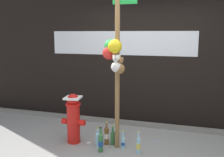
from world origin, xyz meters
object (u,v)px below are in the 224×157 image
at_px(bottle_0, 123,142).
at_px(bottle_4, 101,142).
at_px(bottle_3, 114,134).
at_px(bottle_5, 138,145).
at_px(bottle_1, 98,139).
at_px(bottle_6, 113,137).
at_px(memorial_post, 115,42).
at_px(bottle_2, 107,135).
at_px(fire_hydrant, 73,117).

relative_size(bottle_0, bottle_4, 0.75).
relative_size(bottle_3, bottle_5, 0.90).
distance_m(bottle_1, bottle_6, 0.27).
height_order(memorial_post, bottle_2, memorial_post).
xyz_separation_m(memorial_post, bottle_5, (0.41, -0.09, -1.61)).
height_order(bottle_2, bottle_6, bottle_2).
xyz_separation_m(bottle_3, bottle_5, (0.49, -0.32, 0.00)).
bearing_deg(bottle_2, bottle_5, -16.81).
distance_m(bottle_2, bottle_3, 0.18).
bearing_deg(bottle_4, fire_hydrant, 159.00).
distance_m(bottle_0, bottle_2, 0.32).
distance_m(fire_hydrant, bottle_0, 0.95).
bearing_deg(bottle_4, bottle_1, 123.95).
bearing_deg(memorial_post, bottle_0, 7.43).
distance_m(bottle_5, bottle_6, 0.53).
height_order(bottle_0, bottle_3, bottle_3).
bearing_deg(bottle_6, bottle_0, -23.41).
xyz_separation_m(bottle_1, bottle_4, (0.12, -0.17, 0.02)).
bearing_deg(memorial_post, bottle_1, -170.70).
relative_size(memorial_post, fire_hydrant, 3.39).
height_order(fire_hydrant, bottle_4, fire_hydrant).
relative_size(bottle_3, bottle_4, 0.81).
xyz_separation_m(bottle_4, bottle_5, (0.59, 0.13, -0.02)).
bearing_deg(bottle_5, fire_hydrant, 175.34).
distance_m(bottle_0, bottle_6, 0.23).
bearing_deg(bottle_0, bottle_1, -171.28).
distance_m(memorial_post, bottle_3, 1.63).
xyz_separation_m(fire_hydrant, bottle_4, (0.58, -0.22, -0.29)).
xyz_separation_m(memorial_post, bottle_4, (-0.17, -0.22, -1.59)).
relative_size(bottle_4, bottle_5, 1.10).
relative_size(bottle_1, bottle_2, 0.84).
bearing_deg(bottle_1, bottle_3, 53.12).
bearing_deg(bottle_2, bottle_3, 57.12).
bearing_deg(bottle_1, bottle_4, -56.05).
distance_m(bottle_3, bottle_4, 0.46).
distance_m(bottle_2, bottle_4, 0.30).
bearing_deg(bottle_5, bottle_4, -167.92).
bearing_deg(bottle_5, bottle_6, 157.68).
bearing_deg(bottle_1, fire_hydrant, 173.92).
relative_size(bottle_3, bottle_6, 1.00).
distance_m(bottle_4, bottle_5, 0.60).
relative_size(memorial_post, bottle_4, 7.11).
xyz_separation_m(bottle_0, bottle_3, (-0.21, 0.21, 0.03)).
relative_size(bottle_0, bottle_6, 0.92).
bearing_deg(bottle_2, bottle_4, -89.75).
height_order(bottle_1, bottle_6, same).
height_order(bottle_0, bottle_1, bottle_1).
distance_m(bottle_4, bottle_6, 0.34).
height_order(bottle_5, bottle_6, bottle_5).
bearing_deg(bottle_1, memorial_post, 9.30).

